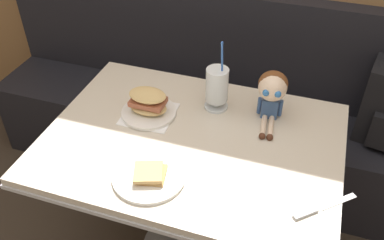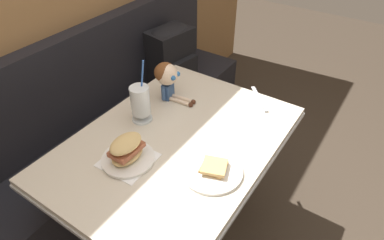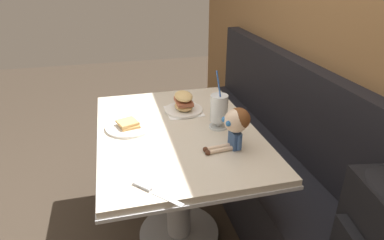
{
  "view_description": "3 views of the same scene",
  "coord_description": "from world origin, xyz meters",
  "px_view_note": "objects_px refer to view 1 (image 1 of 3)",
  "views": [
    {
      "loc": [
        0.37,
        -0.94,
        1.78
      ],
      "look_at": [
        0.01,
        0.15,
        0.86
      ],
      "focal_mm": 39.17,
      "sensor_mm": 36.0,
      "label": 1
    },
    {
      "loc": [
        -0.88,
        -0.5,
        1.73
      ],
      "look_at": [
        0.1,
        0.15,
        0.8
      ],
      "focal_mm": 31.32,
      "sensor_mm": 36.0,
      "label": 2
    },
    {
      "loc": [
        1.49,
        -0.11,
        1.53
      ],
      "look_at": [
        0.07,
        0.24,
        0.82
      ],
      "focal_mm": 30.84,
      "sensor_mm": 36.0,
      "label": 3
    }
  ],
  "objects_px": {
    "toast_plate": "(149,175)",
    "milkshake_glass": "(217,87)",
    "seated_doll": "(272,90)",
    "butter_knife": "(315,210)",
    "sandwich_plate": "(148,105)"
  },
  "relations": [
    {
      "from": "butter_knife",
      "to": "seated_doll",
      "type": "distance_m",
      "value": 0.5
    },
    {
      "from": "seated_doll",
      "to": "butter_knife",
      "type": "bearing_deg",
      "value": -62.65
    },
    {
      "from": "sandwich_plate",
      "to": "seated_doll",
      "type": "xyz_separation_m",
      "value": [
        0.46,
        0.14,
        0.08
      ]
    },
    {
      "from": "toast_plate",
      "to": "seated_doll",
      "type": "xyz_separation_m",
      "value": [
        0.32,
        0.46,
        0.12
      ]
    },
    {
      "from": "milkshake_glass",
      "to": "butter_knife",
      "type": "relative_size",
      "value": 1.69
    },
    {
      "from": "toast_plate",
      "to": "milkshake_glass",
      "type": "xyz_separation_m",
      "value": [
        0.1,
        0.45,
        0.09
      ]
    },
    {
      "from": "milkshake_glass",
      "to": "sandwich_plate",
      "type": "distance_m",
      "value": 0.28
    },
    {
      "from": "seated_doll",
      "to": "toast_plate",
      "type": "bearing_deg",
      "value": -124.87
    },
    {
      "from": "sandwich_plate",
      "to": "butter_knife",
      "type": "distance_m",
      "value": 0.74
    },
    {
      "from": "milkshake_glass",
      "to": "butter_knife",
      "type": "bearing_deg",
      "value": -43.86
    },
    {
      "from": "milkshake_glass",
      "to": "seated_doll",
      "type": "distance_m",
      "value": 0.22
    },
    {
      "from": "toast_plate",
      "to": "butter_knife",
      "type": "height_order",
      "value": "toast_plate"
    },
    {
      "from": "sandwich_plate",
      "to": "butter_knife",
      "type": "xyz_separation_m",
      "value": [
        0.68,
        -0.29,
        -0.04
      ]
    },
    {
      "from": "toast_plate",
      "to": "milkshake_glass",
      "type": "bearing_deg",
      "value": 76.93
    },
    {
      "from": "toast_plate",
      "to": "seated_doll",
      "type": "bearing_deg",
      "value": 55.13
    }
  ]
}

